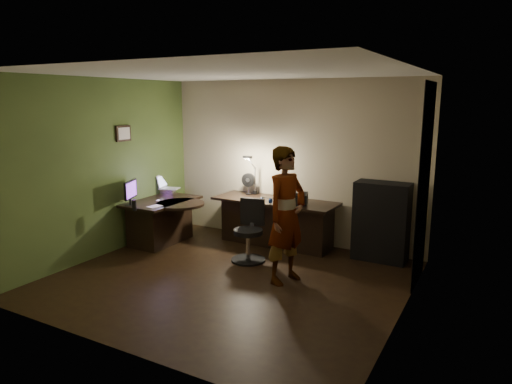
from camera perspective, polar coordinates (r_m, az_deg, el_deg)
The scene contains 27 objects.
floor at distance 6.26m, azimuth -3.50°, elevation -10.89°, with size 4.50×4.00×0.01m, color black.
ceiling at distance 5.80m, azimuth -3.83°, elevation 14.70°, with size 4.50×4.00×0.01m, color silver.
wall_back at distance 7.63m, azimuth 4.46°, elevation 3.73°, with size 4.50×0.01×2.70m, color tan.
wall_front at distance 4.36m, azimuth -17.93°, elevation -2.72°, with size 4.50×0.01×2.70m, color tan.
wall_left at distance 7.33m, azimuth -18.73°, elevation 2.83°, with size 0.01×4.00×2.70m, color tan.
wall_right at distance 5.06m, azimuth 18.43°, elevation -0.83°, with size 0.01×4.00×2.70m, color tan.
green_wall_overlay at distance 7.32m, azimuth -18.65°, elevation 2.82°, with size 0.00×4.00×2.70m, color #465E29.
arched_doorway at distance 6.19m, azimuth 20.25°, elevation 0.75°, with size 0.01×0.90×2.60m, color black.
french_door at distance 4.62m, azimuth 16.68°, elevation -5.74°, with size 0.02×0.92×2.10m, color white.
framed_picture at distance 7.56m, azimuth -16.27°, elevation 7.05°, with size 0.04×0.30×0.25m, color black.
desk_left at distance 7.83m, azimuth -11.61°, elevation -3.63°, with size 0.78×1.27×0.73m, color black.
desk_right at distance 7.53m, azimuth 2.34°, elevation -3.85°, with size 2.06×0.72×0.77m, color black.
cabinet at distance 7.05m, azimuth 15.39°, elevation -3.58°, with size 0.79×0.40×1.19m, color black.
laptop_stand at distance 8.28m, azimuth -10.96°, elevation 0.10°, with size 0.23×0.19×0.10m, color silver.
laptop at distance 8.23m, azimuth -10.79°, elevation 1.21°, with size 0.35×0.33×0.24m, color silver.
monitor at distance 7.48m, azimuth -15.48°, elevation -0.56°, with size 0.09×0.44×0.29m, color black.
mouse at distance 7.70m, azimuth -12.15°, elevation -1.06°, with size 0.06×0.09×0.03m, color silver.
phone at distance 7.44m, azimuth -9.92°, elevation -1.50°, with size 0.07×0.14×0.01m, color black.
pen at distance 7.34m, azimuth -8.49°, elevation -1.64°, with size 0.01×0.13×0.01m, color black.
speaker at distance 7.15m, azimuth -14.99°, elevation -1.60°, with size 0.07×0.07×0.17m, color black.
notepad at distance 7.33m, azimuth -12.56°, elevation -1.79°, with size 0.16×0.22×0.01m, color silver.
desk_fan at distance 7.80m, azimuth -0.91°, elevation 1.06°, with size 0.24×0.13×0.37m, color black.
headphones at distance 7.18m, azimuth 1.27°, elevation -0.97°, with size 0.20×0.08×0.09m, color navy.
printer at distance 7.13m, azimuth 4.77°, elevation -0.72°, with size 0.41×0.32×0.18m, color black.
desk_lamp at distance 7.77m, azimuth -0.12°, elevation 2.41°, with size 0.18×0.33×0.74m, color black.
office_chair at distance 6.78m, azimuth -0.99°, elevation -4.94°, with size 0.51×0.51×0.92m, color black.
person at distance 5.94m, azimuth 3.81°, elevation -2.94°, with size 0.64×0.43×1.80m, color #D8A88C.
Camera 1 is at (3.12, -4.88, 2.38)m, focal length 32.00 mm.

